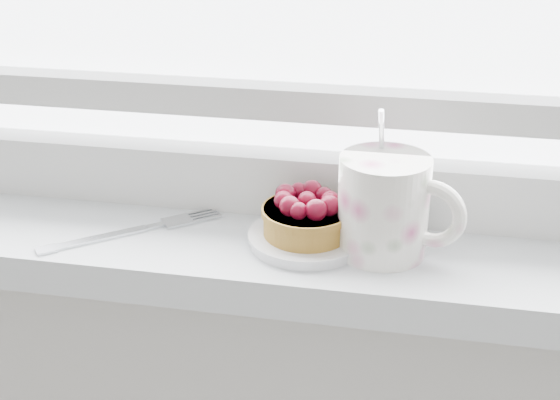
% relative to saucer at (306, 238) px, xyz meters
% --- Properties ---
extents(saucer, '(0.12, 0.12, 0.01)m').
position_rel_saucer_xyz_m(saucer, '(0.00, 0.00, 0.00)').
color(saucer, white).
rests_on(saucer, windowsill).
extents(raspberry_tart, '(0.10, 0.10, 0.05)m').
position_rel_saucer_xyz_m(raspberry_tart, '(0.00, -0.00, 0.03)').
color(raspberry_tart, '#8D611E').
rests_on(raspberry_tart, saucer).
extents(floral_mug, '(0.14, 0.12, 0.15)m').
position_rel_saucer_xyz_m(floral_mug, '(0.08, -0.00, 0.05)').
color(floral_mug, white).
rests_on(floral_mug, windowsill).
extents(fork, '(0.17, 0.14, 0.00)m').
position_rel_saucer_xyz_m(fork, '(-0.19, -0.01, -0.00)').
color(fork, silver).
rests_on(fork, windowsill).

